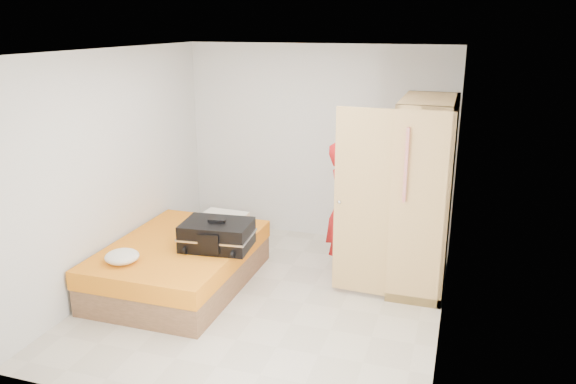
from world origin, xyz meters
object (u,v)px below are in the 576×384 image
(wardrobe, at_px, (419,199))
(person, at_px, (344,210))
(suitcase, at_px, (217,235))
(bed, at_px, (180,264))
(round_cushion, at_px, (122,257))

(wardrobe, height_order, person, wardrobe)
(wardrobe, distance_m, suitcase, 2.24)
(bed, relative_size, person, 1.27)
(wardrobe, bearing_deg, suitcase, -157.92)
(person, height_order, round_cushion, person)
(bed, height_order, round_cushion, round_cushion)
(person, xyz_separation_m, suitcase, (-1.22, -0.82, -0.15))
(person, distance_m, suitcase, 1.48)
(person, xyz_separation_m, round_cushion, (-1.98, -1.49, -0.23))
(person, bearing_deg, bed, 108.69)
(wardrobe, height_order, suitcase, wardrobe)
(bed, height_order, suitcase, suitcase)
(bed, bearing_deg, person, 26.91)
(bed, distance_m, person, 1.95)
(bed, relative_size, suitcase, 2.54)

